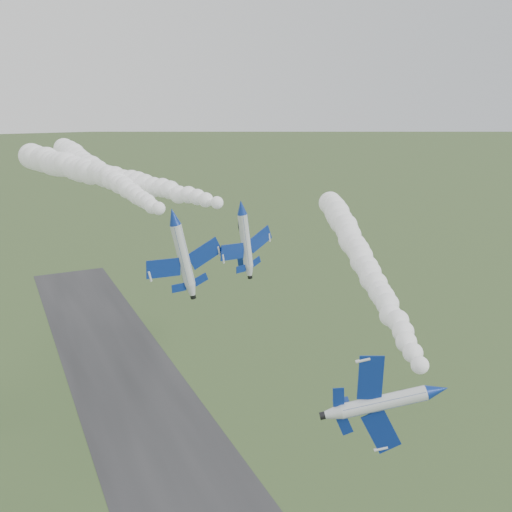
{
  "coord_description": "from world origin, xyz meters",
  "views": [
    {
      "loc": [
        -23.08,
        -46.28,
        61.4
      ],
      "look_at": [
        6.43,
        15.88,
        41.96
      ],
      "focal_mm": 40.0,
      "sensor_mm": 36.0,
      "label": 1
    }
  ],
  "objects": [
    {
      "name": "smoke_trail_jet_pair_right",
      "position": [
        -3.79,
        55.85,
        47.74
      ],
      "size": [
        26.64,
        62.75,
        5.41
      ],
      "primitive_type": null,
      "rotation": [
        0.0,
        0.0,
        0.34
      ],
      "color": "white"
    },
    {
      "name": "runway",
      "position": [
        0.0,
        30.0,
        0.02
      ],
      "size": [
        24.0,
        260.0,
        0.04
      ],
      "primitive_type": "cube",
      "color": "#2A2A2C",
      "rests_on": "ground"
    },
    {
      "name": "jet_pair_left",
      "position": [
        -2.23,
        21.88,
        46.68
      ],
      "size": [
        10.46,
        12.77,
        3.63
      ],
      "rotation": [
        0.0,
        -0.21,
        0.06
      ],
      "color": "silver"
    },
    {
      "name": "smoke_trail_jet_pair_left",
      "position": [
        -4.44,
        58.97,
        48.2
      ],
      "size": [
        8.97,
        67.88,
        4.74
      ],
      "primitive_type": null,
      "rotation": [
        0.0,
        0.0,
        0.06
      ],
      "color": "white"
    },
    {
      "name": "jet_lead",
      "position": [
        11.57,
        -11.63,
        35.71
      ],
      "size": [
        6.98,
        11.37,
        9.61
      ],
      "rotation": [
        0.0,
        1.34,
        -0.42
      ],
      "color": "silver"
    },
    {
      "name": "jet_pair_right",
      "position": [
        7.72,
        23.05,
        46.85
      ],
      "size": [
        9.66,
        11.29,
        3.07
      ],
      "rotation": [
        0.0,
        -0.15,
        0.34
      ],
      "color": "silver"
    },
    {
      "name": "smoke_trail_jet_lead",
      "position": [
        29.04,
        25.33,
        37.23
      ],
      "size": [
        35.54,
        71.49,
        4.94
      ],
      "primitive_type": null,
      "rotation": [
        0.0,
        0.0,
        -0.42
      ],
      "color": "white"
    }
  ]
}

